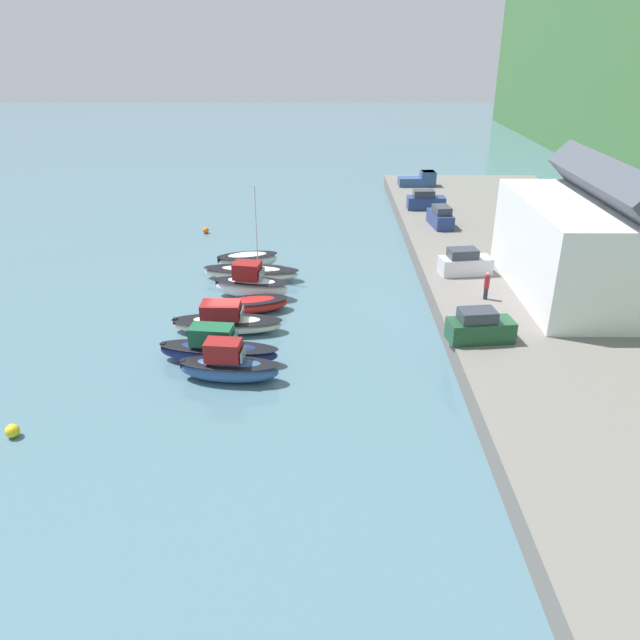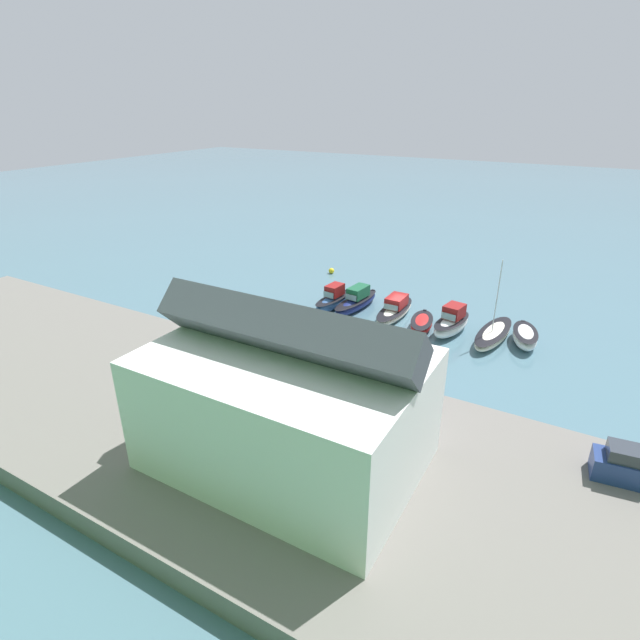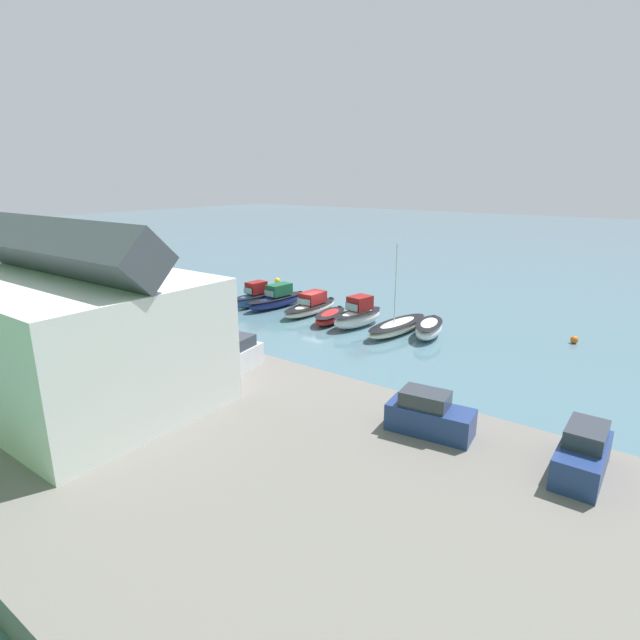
# 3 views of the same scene
# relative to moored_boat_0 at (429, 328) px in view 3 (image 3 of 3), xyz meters

# --- Properties ---
(ground_plane) EXTENTS (320.00, 320.00, 0.00)m
(ground_plane) POSITION_rel_moored_boat_0_xyz_m (12.50, 0.12, -0.80)
(ground_plane) COLOR slate
(quay_promenade) EXTENTS (92.73, 20.89, 1.57)m
(quay_promenade) POSITION_rel_moored_boat_0_xyz_m (12.50, 25.83, -0.01)
(quay_promenade) COLOR slate
(quay_promenade) RESTS_ON ground_plane
(harbor_clubhouse) EXTENTS (15.73, 10.73, 10.30)m
(harbor_clubhouse) POSITION_rel_moored_boat_0_xyz_m (9.53, 27.06, 4.65)
(harbor_clubhouse) COLOR white
(harbor_clubhouse) RESTS_ON quay_promenade
(moored_boat_0) EXTENTS (3.54, 5.95, 1.51)m
(moored_boat_0) POSITION_rel_moored_boat_0_xyz_m (0.00, 0.00, 0.00)
(moored_boat_0) COLOR white
(moored_boat_0) RESTS_ON ground_plane
(moored_boat_1) EXTENTS (3.24, 8.66, 8.32)m
(moored_boat_1) POSITION_rel_moored_boat_0_xyz_m (2.81, 0.64, -0.17)
(moored_boat_1) COLOR white
(moored_boat_1) RESTS_ON ground_plane
(moored_boat_2) EXTENTS (3.32, 6.48, 2.97)m
(moored_boat_2) POSITION_rel_moored_boat_0_xyz_m (6.85, 1.08, 0.31)
(moored_boat_2) COLOR white
(moored_boat_2) RESTS_ON ground_plane
(moored_boat_3) EXTENTS (3.31, 5.78, 1.16)m
(moored_boat_3) POSITION_rel_moored_boat_0_xyz_m (9.78, 1.55, -0.17)
(moored_boat_3) COLOR red
(moored_boat_3) RESTS_ON ground_plane
(moored_boat_4) EXTENTS (2.49, 8.06, 2.27)m
(moored_boat_4) POSITION_rel_moored_boat_0_xyz_m (13.38, -0.04, 0.01)
(moored_boat_4) COLOR white
(moored_boat_4) RESTS_ON ground_plane
(moored_boat_5) EXTENTS (2.91, 8.16, 2.56)m
(moored_boat_5) POSITION_rel_moored_boat_0_xyz_m (17.94, 0.09, 0.14)
(moored_boat_5) COLOR navy
(moored_boat_5) RESTS_ON ground_plane
(moored_boat_6) EXTENTS (2.54, 6.47, 2.72)m
(moored_boat_6) POSITION_rel_moored_boat_0_xyz_m (20.33, 1.14, 0.20)
(moored_boat_6) COLOR #33568E
(moored_boat_6) RESTS_ON ground_plane
(parked_car_0) EXTENTS (2.41, 4.42, 2.16)m
(parked_car_0) POSITION_rel_moored_boat_0_xyz_m (5.41, 18.64, 1.69)
(parked_car_0) COLOR silver
(parked_car_0) RESTS_ON quay_promenade
(parked_car_1) EXTENTS (2.32, 4.40, 2.16)m
(parked_car_1) POSITION_rel_moored_boat_0_xyz_m (17.73, 17.12, 1.69)
(parked_car_1) COLOR #1E4C2D
(parked_car_1) RESTS_ON quay_promenade
(parked_car_2) EXTENTS (4.38, 2.27, 2.16)m
(parked_car_2) POSITION_rel_moored_boat_0_xyz_m (-8.55, 18.98, 1.69)
(parked_car_2) COLOR navy
(parked_car_2) RESTS_ON quay_promenade
(parked_car_3) EXTENTS (1.84, 4.22, 2.16)m
(parked_car_3) POSITION_rel_moored_boat_0_xyz_m (-15.39, 18.44, 1.69)
(parked_car_3) COLOR navy
(parked_car_3) RESTS_ON quay_promenade
(person_on_quay) EXTENTS (0.40, 0.40, 2.14)m
(person_on_quay) POSITION_rel_moored_boat_0_xyz_m (10.84, 19.15, 1.87)
(person_on_quay) COLOR #232838
(person_on_quay) RESTS_ON quay_promenade
(mooring_buoy_0) EXTENTS (0.76, 0.76, 0.76)m
(mooring_buoy_0) POSITION_rel_moored_boat_0_xyz_m (26.43, -9.63, -0.42)
(mooring_buoy_0) COLOR yellow
(mooring_buoy_0) RESTS_ON ground_plane
(mooring_buoy_1) EXTENTS (0.65, 0.65, 0.65)m
(mooring_buoy_1) POSITION_rel_moored_boat_0_xyz_m (-10.97, -5.80, -0.47)
(mooring_buoy_1) COLOR orange
(mooring_buoy_1) RESTS_ON ground_plane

